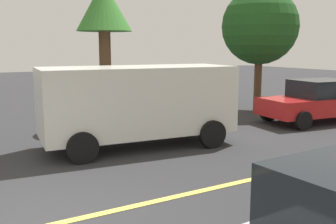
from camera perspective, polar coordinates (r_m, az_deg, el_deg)
lane_marking_centre at (r=7.48m, az=4.85°, el=-11.64°), size 28.00×0.16×0.01m
white_van at (r=10.55m, az=-4.36°, el=1.69°), size 5.38×2.70×2.20m
car_red_behind_van at (r=15.04m, az=21.35°, el=1.55°), size 4.39×2.38×1.55m
tree_left_verge at (r=13.39m, az=-9.51°, el=14.47°), size 1.87×1.87×4.92m
tree_centre_verge at (r=16.95m, az=13.50°, el=12.25°), size 3.21×3.21×5.21m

